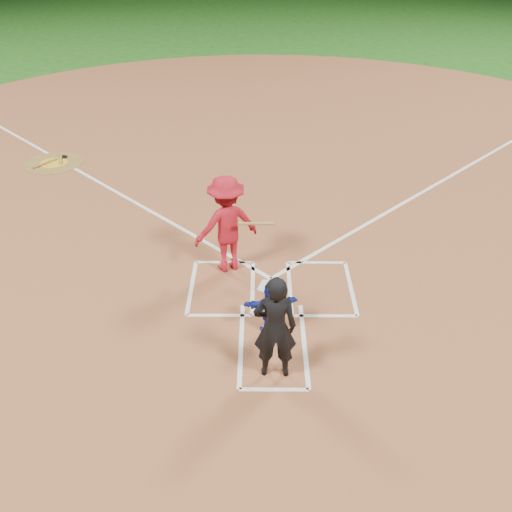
{
  "coord_description": "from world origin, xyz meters",
  "views": [
    {
      "loc": [
        -0.24,
        -9.29,
        6.59
      ],
      "look_at": [
        -0.3,
        -0.4,
        1.0
      ],
      "focal_mm": 40.0,
      "sensor_mm": 36.0,
      "label": 1
    }
  ],
  "objects_px": {
    "catcher": "(272,307)",
    "umpire": "(275,328)",
    "home_plate": "(271,287)",
    "on_deck_circle": "(54,163)",
    "batter_at_plate": "(227,224)"
  },
  "relations": [
    {
      "from": "catcher",
      "to": "umpire",
      "type": "height_order",
      "value": "umpire"
    },
    {
      "from": "home_plate",
      "to": "on_deck_circle",
      "type": "relative_size",
      "value": 0.35
    },
    {
      "from": "on_deck_circle",
      "to": "catcher",
      "type": "bearing_deg",
      "value": -50.47
    },
    {
      "from": "home_plate",
      "to": "batter_at_plate",
      "type": "relative_size",
      "value": 0.29
    },
    {
      "from": "umpire",
      "to": "on_deck_circle",
      "type": "bearing_deg",
      "value": -54.57
    },
    {
      "from": "on_deck_circle",
      "to": "catcher",
      "type": "distance_m",
      "value": 9.86
    },
    {
      "from": "catcher",
      "to": "on_deck_circle",
      "type": "bearing_deg",
      "value": -60.42
    },
    {
      "from": "umpire",
      "to": "batter_at_plate",
      "type": "distance_m",
      "value": 3.26
    },
    {
      "from": "on_deck_circle",
      "to": "catcher",
      "type": "height_order",
      "value": "catcher"
    },
    {
      "from": "umpire",
      "to": "home_plate",
      "type": "bearing_deg",
      "value": -90.36
    },
    {
      "from": "batter_at_plate",
      "to": "home_plate",
      "type": "bearing_deg",
      "value": -38.6
    },
    {
      "from": "home_plate",
      "to": "batter_at_plate",
      "type": "distance_m",
      "value": 1.54
    },
    {
      "from": "on_deck_circle",
      "to": "catcher",
      "type": "xyz_separation_m",
      "value": [
        6.27,
        -7.59,
        0.52
      ]
    },
    {
      "from": "on_deck_circle",
      "to": "umpire",
      "type": "distance_m",
      "value": 10.76
    },
    {
      "from": "batter_at_plate",
      "to": "on_deck_circle",
      "type": "bearing_deg",
      "value": 134.21
    }
  ]
}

